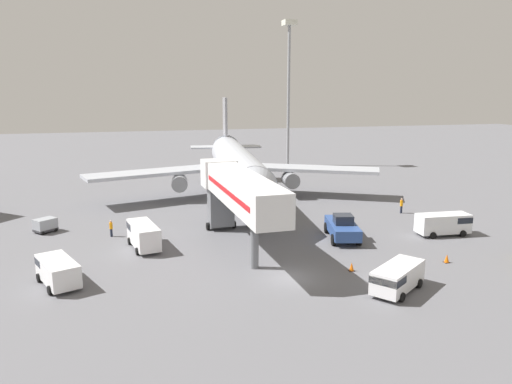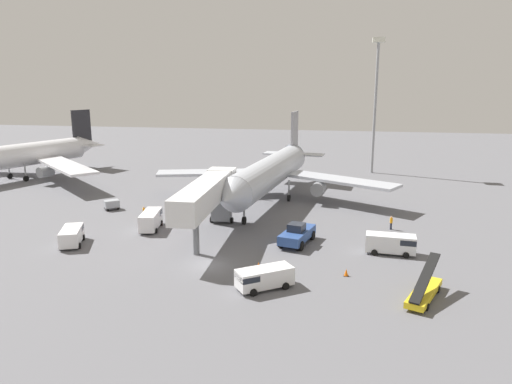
% 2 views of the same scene
% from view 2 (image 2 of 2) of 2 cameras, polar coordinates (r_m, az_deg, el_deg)
% --- Properties ---
extents(ground_plane, '(300.00, 300.00, 0.00)m').
position_cam_2_polar(ground_plane, '(50.01, -5.99, -8.76)').
color(ground_plane, slate).
extents(airplane_at_gate, '(39.96, 41.64, 13.43)m').
position_cam_2_polar(airplane_at_gate, '(75.20, 1.90, 2.52)').
color(airplane_at_gate, '#B7BCC6').
rests_on(airplane_at_gate, ground).
extents(jet_bridge, '(3.85, 19.76, 7.36)m').
position_cam_2_polar(jet_bridge, '(56.88, -5.75, -0.22)').
color(jet_bridge, silver).
rests_on(jet_bridge, ground).
extents(pushback_tug, '(4.03, 6.89, 2.55)m').
position_cam_2_polar(pushback_tug, '(55.92, 4.99, -5.08)').
color(pushback_tug, '#2D4C8E').
rests_on(pushback_tug, ground).
extents(belt_loader_truck, '(4.07, 6.88, 3.22)m').
position_cam_2_polar(belt_loader_truck, '(44.63, 19.64, -11.16)').
color(belt_loader_truck, yellow).
rests_on(belt_loader_truck, ground).
extents(service_van_outer_left, '(2.99, 5.77, 2.32)m').
position_cam_2_polar(service_van_outer_left, '(62.79, -12.56, -3.20)').
color(service_van_outer_left, white).
rests_on(service_van_outer_left, ground).
extents(service_van_near_center, '(5.48, 2.59, 2.20)m').
position_cam_2_polar(service_van_near_center, '(54.57, 16.10, -5.94)').
color(service_van_near_center, white).
rests_on(service_van_near_center, ground).
extents(service_van_outer_right, '(5.47, 4.75, 1.95)m').
position_cam_2_polar(service_van_outer_right, '(43.95, 0.86, -10.24)').
color(service_van_outer_right, white).
rests_on(service_van_outer_right, ground).
extents(service_van_far_center, '(3.79, 5.35, 1.98)m').
position_cam_2_polar(service_van_far_center, '(59.59, -21.36, -4.85)').
color(service_van_far_center, white).
rests_on(service_van_far_center, ground).
extents(baggage_cart_rear_left, '(2.54, 2.46, 1.45)m').
position_cam_2_polar(baggage_cart_rear_left, '(73.96, -17.03, -1.44)').
color(baggage_cart_rear_left, '#38383D').
rests_on(baggage_cart_rear_left, ground).
extents(ground_crew_worker_foreground, '(0.46, 0.46, 1.70)m').
position_cam_2_polar(ground_crew_worker_foreground, '(68.06, -13.38, -2.36)').
color(ground_crew_worker_foreground, '#1E2333').
rests_on(ground_crew_worker_foreground, ground).
extents(ground_crew_worker_midground, '(0.48, 0.48, 1.82)m').
position_cam_2_polar(ground_crew_worker_midground, '(63.55, 16.01, -3.54)').
color(ground_crew_worker_midground, '#1E2333').
rests_on(ground_crew_worker_midground, ground).
extents(safety_cone_alpha, '(0.47, 0.47, 0.72)m').
position_cam_2_polar(safety_cone_alpha, '(48.75, 0.31, -8.82)').
color(safety_cone_alpha, black).
rests_on(safety_cone_alpha, ground).
extents(safety_cone_bravo, '(0.48, 0.48, 0.73)m').
position_cam_2_polar(safety_cone_bravo, '(47.78, 10.83, -9.52)').
color(safety_cone_bravo, black).
rests_on(safety_cone_bravo, ground).
extents(airplane_background, '(45.34, 42.61, 12.89)m').
position_cam_2_polar(airplane_background, '(102.98, -27.27, 3.83)').
color(airplane_background, silver).
rests_on(airplane_background, ground).
extents(apron_light_mast, '(2.40, 2.40, 27.56)m').
position_cam_2_polar(apron_light_mast, '(101.98, 14.34, 12.79)').
color(apron_light_mast, '#93969B').
rests_on(apron_light_mast, ground).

